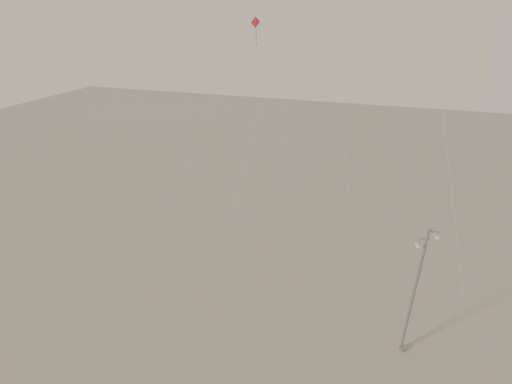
% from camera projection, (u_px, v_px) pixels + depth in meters
% --- Properties ---
extents(ground, '(160.00, 160.00, 0.00)m').
position_uv_depth(ground, '(258.00, 313.00, 31.19)').
color(ground, gray).
rests_on(ground, ground).
extents(street_lamp, '(1.53, 0.96, 9.78)m').
position_uv_depth(street_lamp, '(415.00, 290.00, 25.67)').
color(street_lamp, gray).
rests_on(street_lamp, ground).
extents(kite_1, '(5.27, 7.67, 26.60)m').
position_uv_depth(kite_1, '(277.00, 40.00, 28.89)').
color(kite_1, '#272321').
rests_on(kite_1, ground).
extents(kite_3, '(9.51, 8.37, 21.20)m').
position_uv_depth(kite_3, '(218.00, 99.00, 28.46)').
color(kite_3, maroon).
rests_on(kite_3, ground).
extents(kite_4, '(7.07, 11.10, 26.50)m').
position_uv_depth(kite_4, '(433.00, 33.00, 31.89)').
color(kite_4, '#272321').
rests_on(kite_4, ground).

